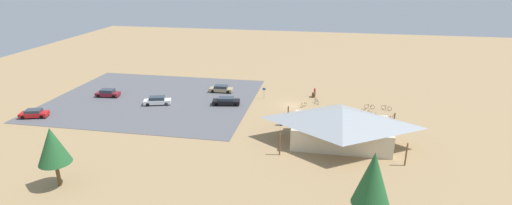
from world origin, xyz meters
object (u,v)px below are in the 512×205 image
Objects in this scene: pine_east at (53,146)px; bicycle_orange_yard_right at (366,112)px; bicycle_blue_near_porch at (317,101)px; bicycle_silver_by_bin at (391,118)px; car_black_end_stall at (226,101)px; car_maroon_far_end at (108,93)px; bicycle_yellow_yard_center at (304,105)px; bicycle_teal_front_row at (386,129)px; bicycle_purple_lone_west at (363,119)px; trash_bin at (313,95)px; visitor_at_bikes at (282,120)px; bicycle_red_lone_east at (369,107)px; lot_sign at (264,92)px; bicycle_green_mid_cluster at (322,111)px; bicycle_orange_edge_south at (387,108)px; bicycle_white_trailside at (374,115)px; car_tan_near_entry at (221,89)px; visitor_near_lot at (315,92)px; bike_pavilion at (341,123)px; bicycle_green_yard_front at (376,121)px; car_white_inner_stall at (157,101)px; car_red_aisle_side at (34,113)px; visitor_by_pavilion at (314,113)px; pine_far_east at (373,179)px; bicycle_black_yard_left at (350,119)px.

bicycle_orange_yard_right is at bearing -140.92° from pine_east.
bicycle_blue_near_porch reaches higher than bicycle_silver_by_bin.
car_maroon_far_end is (23.06, -0.34, 0.01)m from car_black_end_stall.
pine_east reaches higher than bicycle_yellow_yard_center.
bicycle_teal_front_row reaches higher than bicycle_purple_lone_west.
visitor_at_bikes reaches higher than trash_bin.
bicycle_red_lone_east is at bearing -57.98° from bicycle_silver_by_bin.
pine_east reaches higher than bicycle_purple_lone_west.
bicycle_red_lone_east is 1.10× the size of bicycle_orange_yard_right.
bicycle_purple_lone_west is at bearing 153.31° from bicycle_yellow_yard_center.
lot_sign reaches higher than car_black_end_stall.
bicycle_silver_by_bin is at bearing 173.78° from bicycle_green_mid_cluster.
bicycle_orange_edge_south reaches higher than bicycle_red_lone_east.
bicycle_purple_lone_west reaches higher than bicycle_yellow_yard_center.
car_maroon_far_end is at bearing -0.33° from bicycle_orange_yard_right.
car_maroon_far_end is at bearing -1.74° from bicycle_white_trailside.
visitor_near_lot reaches higher than car_tan_near_entry.
bike_pavilion is 9.52× the size of bicycle_red_lone_east.
bicycle_orange_yard_right is at bearing -46.10° from bicycle_white_trailside.
bicycle_green_yard_front is 14.93m from visitor_at_bikes.
lot_sign reaches higher than car_white_inner_stall.
car_red_aisle_side is 0.92× the size of car_white_inner_stall.
bicycle_teal_front_row is at bearing 99.51° from bicycle_red_lone_east.
car_red_aisle_side reaches higher than bicycle_silver_by_bin.
car_white_inner_stall is (37.22, 0.95, 0.42)m from bicycle_white_trailside.
bicycle_yellow_yard_center is 17.23m from car_tan_near_entry.
bicycle_white_trailside is at bearing -130.35° from bicycle_purple_lone_west.
bicycle_teal_front_row is 27.29m from car_black_end_stall.
car_white_inner_stall is at bearing -13.00° from visitor_at_bikes.
bicycle_teal_front_row is 0.36× the size of car_white_inner_stall.
visitor_by_pavilion is (-4.79, -3.77, -0.04)m from visitor_at_bikes.
bicycle_orange_edge_south is 0.36× the size of car_maroon_far_end.
pine_far_east is 5.27× the size of bicycle_green_mid_cluster.
car_red_aisle_side is (52.53, 8.09, 0.37)m from bicycle_purple_lone_west.
car_red_aisle_side reaches higher than bicycle_blue_near_porch.
bicycle_orange_yard_right is 0.90× the size of bicycle_green_yard_front.
car_maroon_far_end is 2.48× the size of visitor_near_lot.
bicycle_red_lone_east is 11.31m from bicycle_yellow_yard_center.
pine_east is 4.43× the size of bicycle_blue_near_porch.
bicycle_red_lone_east reaches higher than bicycle_orange_yard_right.
car_red_aisle_side is (6.20, 11.79, -0.02)m from car_maroon_far_end.
bicycle_purple_lone_west is 46.48m from car_maroon_far_end.
bicycle_black_yard_left reaches higher than bicycle_purple_lone_west.
car_red_aisle_side is (29.25, 11.45, -0.01)m from car_black_end_stall.
car_red_aisle_side is 45.49m from visitor_by_pavilion.
pine_east reaches higher than bicycle_orange_edge_south.
visitor_by_pavilion is at bearing 26.99° from bicycle_orange_edge_south.
bicycle_red_lone_east is (-36.69, -31.81, -4.58)m from pine_east.
bike_pavilion is 2.01× the size of pine_far_east.
bicycle_orange_edge_south is 0.90× the size of visitor_near_lot.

